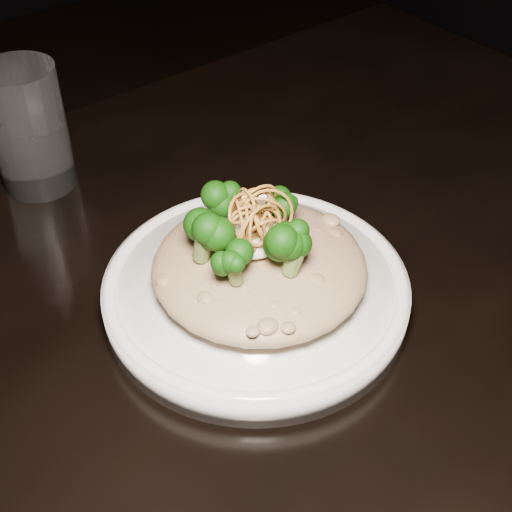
{
  "coord_description": "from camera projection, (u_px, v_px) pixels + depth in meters",
  "views": [
    {
      "loc": [
        -0.3,
        -0.35,
        1.19
      ],
      "look_at": [
        -0.03,
        -0.0,
        0.81
      ],
      "focal_mm": 50.0,
      "sensor_mm": 36.0,
      "label": 1
    }
  ],
  "objects": [
    {
      "name": "plate",
      "position": [
        256.0,
        292.0,
        0.61
      ],
      "size": [
        0.26,
        0.26,
        0.03
      ],
      "primitive_type": "cylinder",
      "color": "white",
      "rests_on": "table"
    },
    {
      "name": "broccoli",
      "position": [
        250.0,
        228.0,
        0.56
      ],
      "size": [
        0.11,
        0.11,
        0.04
      ],
      "primitive_type": null,
      "color": "black",
      "rests_on": "risotto"
    },
    {
      "name": "shallots",
      "position": [
        257.0,
        214.0,
        0.56
      ],
      "size": [
        0.05,
        0.05,
        0.03
      ],
      "primitive_type": null,
      "color": "brown",
      "rests_on": "cheese"
    },
    {
      "name": "cheese",
      "position": [
        251.0,
        237.0,
        0.58
      ],
      "size": [
        0.05,
        0.05,
        0.02
      ],
      "primitive_type": "ellipsoid",
      "color": "silver",
      "rests_on": "risotto"
    },
    {
      "name": "drinking_glass",
      "position": [
        29.0,
        129.0,
        0.72
      ],
      "size": [
        0.1,
        0.1,
        0.13
      ],
      "primitive_type": "cylinder",
      "rotation": [
        0.0,
        0.0,
        0.35
      ],
      "color": "white",
      "rests_on": "table"
    },
    {
      "name": "table",
      "position": [
        276.0,
        351.0,
        0.69
      ],
      "size": [
        1.1,
        0.8,
        0.75
      ],
      "color": "black",
      "rests_on": "ground"
    },
    {
      "name": "risotto",
      "position": [
        259.0,
        266.0,
        0.59
      ],
      "size": [
        0.18,
        0.18,
        0.04
      ],
      "primitive_type": "ellipsoid",
      "color": "brown",
      "rests_on": "plate"
    }
  ]
}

